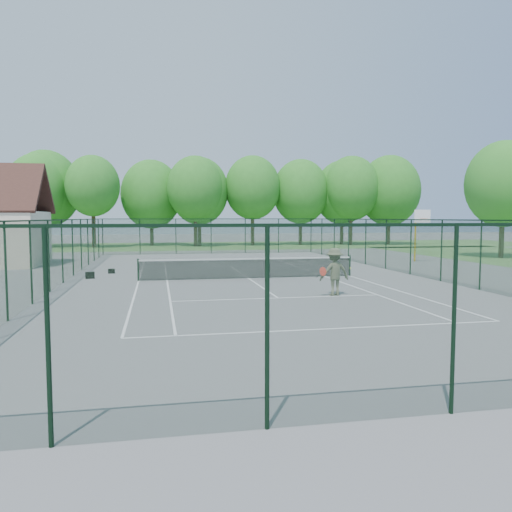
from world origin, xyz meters
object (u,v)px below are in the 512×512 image
object	(u,v)px
basketball_goal	(419,225)
sports_bag_a	(90,275)
tennis_player	(334,272)
tennis_net	(248,267)

from	to	relation	value
basketball_goal	sports_bag_a	world-z (taller)	basketball_goal
sports_bag_a	tennis_player	size ratio (longest dim) A/B	0.22
basketball_goal	tennis_player	size ratio (longest dim) A/B	1.93
sports_bag_a	tennis_player	bearing A→B (deg)	-52.21
sports_bag_a	basketball_goal	bearing A→B (deg)	-0.96
basketball_goal	sports_bag_a	size ratio (longest dim) A/B	8.56
basketball_goal	tennis_net	bearing A→B (deg)	-152.30
tennis_net	basketball_goal	size ratio (longest dim) A/B	3.04
tennis_net	basketball_goal	xyz separation A→B (m)	(13.42, 7.05, 1.99)
tennis_net	sports_bag_a	bearing A→B (deg)	169.50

